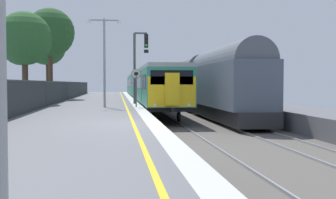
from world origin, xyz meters
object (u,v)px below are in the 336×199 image
background_tree_right (51,34)px  signal_gantry (138,59)px  freight_train_adjacent_track (204,81)px  background_tree_left (24,41)px  speed_limit_sign (136,83)px  commuter_train_at_platform (146,85)px  background_tree_centre (46,48)px  platform_lamp_mid (104,55)px

background_tree_right → signal_gantry: bearing=-54.5°
freight_train_adjacent_track → background_tree_left: background_tree_left is taller
signal_gantry → speed_limit_sign: 4.77m
commuter_train_at_platform → freight_train_adjacent_track: freight_train_adjacent_track is taller
speed_limit_sign → freight_train_adjacent_track: bearing=50.9°
signal_gantry → background_tree_right: bearing=125.5°
signal_gantry → background_tree_left: size_ratio=0.78×
signal_gantry → background_tree_centre: 18.47m
background_tree_left → background_tree_centre: 15.07m
signal_gantry → background_tree_centre: (-9.09, 15.94, 2.11)m
speed_limit_sign → background_tree_centre: background_tree_centre is taller
speed_limit_sign → platform_lamp_mid: 2.60m
signal_gantry → background_tree_left: 8.37m
speed_limit_sign → background_tree_centre: size_ratio=0.32×
speed_limit_sign → commuter_train_at_platform: bearing=84.2°
speed_limit_sign → background_tree_right: size_ratio=0.27×
speed_limit_sign → background_tree_centre: bearing=113.2°
platform_lamp_mid → commuter_train_at_platform: bearing=78.0°
background_tree_centre → commuter_train_at_platform: bearing=-12.6°
signal_gantry → speed_limit_sign: size_ratio=2.18×
speed_limit_sign → background_tree_left: (-7.85, 5.35, 3.03)m
speed_limit_sign → background_tree_left: bearing=145.7°
speed_limit_sign → background_tree_right: bearing=115.8°
freight_train_adjacent_track → signal_gantry: bearing=-153.3°
speed_limit_sign → background_tree_left: background_tree_left is taller
commuter_train_at_platform → background_tree_left: bearing=-127.4°
platform_lamp_mid → background_tree_right: background_tree_right is taller
background_tree_left → signal_gantry: bearing=-6.3°
freight_train_adjacent_track → platform_lamp_mid: bearing=-138.3°
signal_gantry → commuter_train_at_platform: bearing=83.8°
platform_lamp_mid → background_tree_left: (-5.91, 5.09, 1.31)m
signal_gantry → background_tree_left: (-8.22, 0.91, 1.33)m
freight_train_adjacent_track → signal_gantry: size_ratio=5.13×
freight_train_adjacent_track → speed_limit_sign: freight_train_adjacent_track is taller
speed_limit_sign → background_tree_left: 9.97m
freight_train_adjacent_track → background_tree_left: size_ratio=4.00×
background_tree_right → commuter_train_at_platform: bearing=15.6°
freight_train_adjacent_track → background_tree_right: background_tree_right is taller
freight_train_adjacent_track → background_tree_centre: size_ratio=3.53×
commuter_train_at_platform → background_tree_right: size_ratio=4.85×
background_tree_left → background_tree_centre: (-0.87, 15.03, 0.78)m
background_tree_left → background_tree_right: 10.21m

